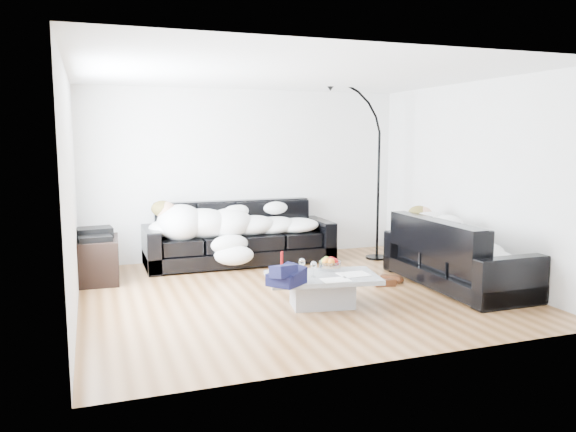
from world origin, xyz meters
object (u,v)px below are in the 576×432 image
object	(u,v)px
sleeper_back	(240,220)
coffee_table	(322,291)
candle_right	(282,263)
shoes	(388,280)
wine_glass_b	(293,270)
av_cabinet	(96,260)
sleeper_right	(458,236)
sofa_back	(239,233)
fruit_bowl	(330,263)
floor_lamp	(378,182)
wine_glass_c	(314,269)
wine_glass_a	(302,266)
candle_left	(281,263)
stereo	(95,234)
sofa_right	(457,252)

from	to	relation	value
sleeper_back	coffee_table	xyz separation A→B (m)	(0.31, -2.38, -0.48)
candle_right	shoes	xyz separation A→B (m)	(1.56, 0.37, -0.43)
wine_glass_b	av_cabinet	bearing A→B (deg)	135.62
wine_glass_b	sleeper_right	bearing A→B (deg)	5.50
sofa_back	fruit_bowl	xyz separation A→B (m)	(0.50, -2.22, -0.02)
coffee_table	floor_lamp	world-z (taller)	floor_lamp
wine_glass_b	wine_glass_c	size ratio (longest dim) A/B	0.92
sleeper_back	av_cabinet	bearing A→B (deg)	-169.62
wine_glass_a	candle_right	bearing A→B (deg)	155.17
sleeper_back	shoes	xyz separation A→B (m)	(1.48, -1.79, -0.61)
sleeper_back	candle_left	bearing A→B (deg)	-92.69
sleeper_back	candle_right	size ratio (longest dim) A/B	9.35
floor_lamp	candle_left	bearing A→B (deg)	-154.39
sofa_back	stereo	xyz separation A→B (m)	(-2.04, -0.42, 0.18)
fruit_bowl	candle_left	distance (m)	0.60
sleeper_back	floor_lamp	distance (m)	2.19
sleeper_back	candle_right	xyz separation A→B (m)	(-0.08, -2.16, -0.17)
sleeper_back	stereo	world-z (taller)	sleeper_back
sleeper_right	av_cabinet	world-z (taller)	sleeper_right
coffee_table	shoes	xyz separation A→B (m)	(1.16, 0.59, -0.13)
wine_glass_a	fruit_bowl	bearing A→B (deg)	11.99
candle_left	sofa_back	bearing A→B (deg)	87.37
sleeper_back	shoes	world-z (taller)	sleeper_back
sofa_back	candle_right	bearing A→B (deg)	-92.06
coffee_table	stereo	size ratio (longest dim) A/B	2.77
fruit_bowl	wine_glass_c	size ratio (longest dim) A/B	1.47
sleeper_right	wine_glass_a	bearing A→B (deg)	93.14
sofa_right	sleeper_right	bearing A→B (deg)	0.00
stereo	sleeper_back	bearing A→B (deg)	4.27
wine_glass_a	av_cabinet	distance (m)	2.87
wine_glass_b	candle_left	xyz separation A→B (m)	(-0.08, 0.16, 0.04)
fruit_bowl	sofa_back	bearing A→B (deg)	102.64
wine_glass_b	candle_right	world-z (taller)	candle_right
candle_right	sleeper_back	bearing A→B (deg)	87.90
wine_glass_a	candle_left	xyz separation A→B (m)	(-0.22, 0.06, 0.04)
wine_glass_b	floor_lamp	bearing A→B (deg)	43.26
coffee_table	wine_glass_c	distance (m)	0.29
av_cabinet	floor_lamp	world-z (taller)	floor_lamp
sleeper_back	stereo	size ratio (longest dim) A/B	5.34
sofa_right	fruit_bowl	distance (m)	1.77
sleeper_back	wine_glass_c	bearing A→B (deg)	-85.46
stereo	floor_lamp	bearing A→B (deg)	-5.93
coffee_table	av_cabinet	bearing A→B (deg)	139.60
av_cabinet	stereo	xyz separation A→B (m)	(0.00, 0.00, 0.35)
sofa_right	floor_lamp	distance (m)	1.93
sofa_right	stereo	xyz separation A→B (m)	(-4.31, 1.76, 0.20)
sleeper_right	wine_glass_c	size ratio (longest dim) A/B	10.55
fruit_bowl	coffee_table	bearing A→B (deg)	-130.97
wine_glass_a	stereo	distance (m)	2.87
sofa_right	candle_left	xyz separation A→B (m)	(-2.37, -0.06, 0.05)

